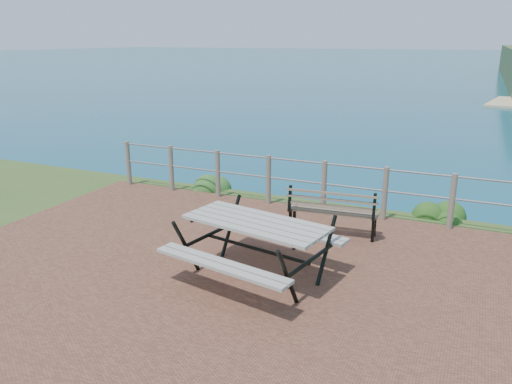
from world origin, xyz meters
TOP-DOWN VIEW (x-y plane):
  - ground at (0.00, 0.00)m, footprint 10.00×7.00m
  - ocean at (0.00, 200.00)m, footprint 1200.00×1200.00m
  - safety_railing at (0.00, 3.35)m, footprint 9.40×0.10m
  - picnic_table at (-0.06, 0.26)m, footprint 2.10×1.70m
  - park_bench at (0.47, 2.28)m, footprint 1.54×0.51m
  - shrub_lip_west at (-2.89, 3.97)m, footprint 0.80×0.80m
  - shrub_lip_east at (2.09, 4.03)m, footprint 0.74×0.74m

SIDE VIEW (x-z plane):
  - ground at x=0.00m, z-range -0.06..0.06m
  - ocean at x=0.00m, z-range 0.00..0.00m
  - shrub_lip_west at x=-2.89m, z-range -0.27..0.27m
  - shrub_lip_east at x=2.09m, z-range -0.24..0.24m
  - picnic_table at x=-0.06m, z-range 0.12..0.95m
  - park_bench at x=0.47m, z-range 0.14..0.99m
  - safety_railing at x=0.00m, z-range 0.07..1.07m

